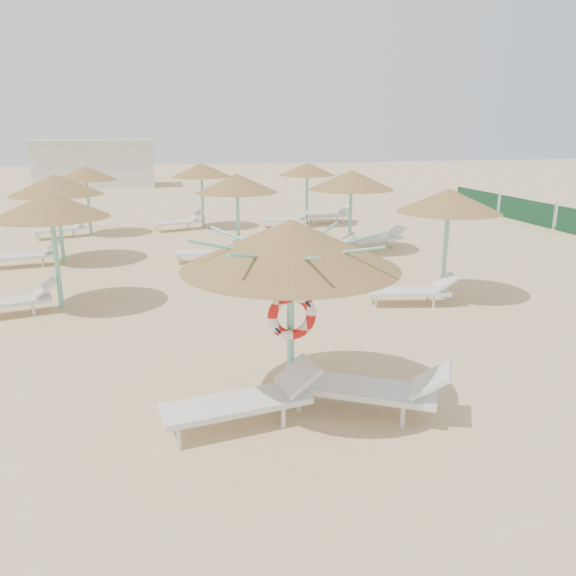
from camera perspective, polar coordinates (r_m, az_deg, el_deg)
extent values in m
plane|color=#D4B781|center=(9.00, 0.43, -10.60)|extent=(120.00, 120.00, 0.00)
cylinder|color=#73C8B2|center=(8.25, 0.24, -4.25)|extent=(0.11, 0.11, 2.35)
cone|color=olive|center=(7.90, 0.25, 4.49)|extent=(3.13, 3.13, 0.70)
cylinder|color=#73C8B2|center=(7.95, 0.25, 2.69)|extent=(0.20, 0.20, 0.12)
cylinder|color=#73C8B2|center=(8.10, 5.22, 4.37)|extent=(1.41, 0.04, 0.36)
cylinder|color=#73C8B2|center=(8.52, 2.81, 4.98)|extent=(1.03, 1.03, 0.36)
cylinder|color=#73C8B2|center=(8.60, -0.86, 5.10)|extent=(0.04, 1.41, 0.36)
cylinder|color=#73C8B2|center=(8.30, -3.99, 4.68)|extent=(1.03, 1.03, 0.36)
cylinder|color=#73C8B2|center=(7.78, -4.93, 3.89)|extent=(1.41, 0.04, 0.36)
cylinder|color=#73C8B2|center=(7.32, -2.71, 3.18)|extent=(1.03, 1.03, 0.36)
cylinder|color=#73C8B2|center=(7.23, 1.57, 3.02)|extent=(0.04, 1.41, 0.36)
cylinder|color=#73C8B2|center=(7.56, 4.90, 3.55)|extent=(1.03, 1.03, 0.36)
torus|color=red|center=(8.08, 0.41, -2.86)|extent=(0.72, 0.15, 0.72)
cylinder|color=silver|center=(7.65, -11.04, -14.76)|extent=(0.06, 0.06, 0.30)
cylinder|color=silver|center=(8.11, -11.83, -12.90)|extent=(0.06, 0.06, 0.30)
cylinder|color=silver|center=(8.00, -0.47, -12.98)|extent=(0.06, 0.06, 0.30)
cylinder|color=silver|center=(8.44, -1.87, -11.33)|extent=(0.06, 0.06, 0.30)
cube|color=silver|center=(7.96, -5.28, -11.61)|extent=(2.14, 0.99, 0.09)
cube|color=silver|center=(8.13, 0.95, -8.90)|extent=(0.62, 0.73, 0.39)
cylinder|color=silver|center=(8.39, 1.07, -11.47)|extent=(0.07, 0.07, 0.31)
cylinder|color=silver|center=(8.88, 2.06, -9.87)|extent=(0.07, 0.07, 0.31)
cylinder|color=silver|center=(8.17, 11.57, -12.65)|extent=(0.07, 0.07, 0.31)
cylinder|color=silver|center=(8.66, 11.94, -10.92)|extent=(0.07, 0.07, 0.31)
cube|color=silver|center=(8.38, 7.59, -10.12)|extent=(2.19, 1.66, 0.09)
cube|color=silver|center=(8.19, 14.31, -9.05)|extent=(0.80, 0.85, 0.41)
cylinder|color=#73C8B2|center=(13.82, -22.47, 2.71)|extent=(0.11, 0.11, 2.30)
cone|color=olive|center=(13.62, -23.02, 7.78)|extent=(2.55, 2.55, 0.57)
cylinder|color=#73C8B2|center=(13.65, -22.91, 6.80)|extent=(0.20, 0.20, 0.12)
cylinder|color=silver|center=(13.67, -24.44, -2.04)|extent=(0.06, 0.06, 0.28)
cylinder|color=silver|center=(14.15, -24.54, -1.47)|extent=(0.06, 0.06, 0.28)
cube|color=silver|center=(13.86, -26.83, -1.32)|extent=(1.99, 1.05, 0.08)
cube|color=silver|center=(13.81, -23.45, 0.07)|extent=(0.61, 0.70, 0.36)
cylinder|color=#73C8B2|center=(18.68, -22.14, 5.91)|extent=(0.11, 0.11, 2.30)
cone|color=olive|center=(18.53, -22.55, 9.69)|extent=(2.75, 2.75, 0.62)
cylinder|color=#73C8B2|center=(18.55, -22.47, 8.95)|extent=(0.20, 0.20, 0.12)
cylinder|color=silver|center=(18.40, -23.68, 2.39)|extent=(0.06, 0.06, 0.28)
cylinder|color=silver|center=(18.89, -23.62, 2.71)|extent=(0.06, 0.06, 0.28)
cube|color=silver|center=(18.65, -25.39, 2.92)|extent=(1.97, 0.87, 0.08)
cube|color=silver|center=(18.54, -22.87, 3.91)|extent=(0.56, 0.66, 0.36)
cylinder|color=#73C8B2|center=(23.26, -19.60, 7.92)|extent=(0.11, 0.11, 2.30)
cone|color=olive|center=(23.15, -19.88, 10.92)|extent=(2.35, 2.35, 0.53)
cylinder|color=#73C8B2|center=(23.16, -19.83, 10.36)|extent=(0.20, 0.20, 0.12)
cylinder|color=silver|center=(22.80, -24.02, 4.73)|extent=(0.06, 0.06, 0.28)
cylinder|color=silver|center=(23.28, -24.22, 4.92)|extent=(0.06, 0.06, 0.28)
cylinder|color=silver|center=(23.03, -20.71, 5.19)|extent=(0.06, 0.06, 0.28)
cylinder|color=silver|center=(23.52, -20.98, 5.36)|extent=(0.06, 0.06, 0.28)
cube|color=silver|center=(23.14, -22.22, 5.53)|extent=(2.00, 1.23, 0.08)
cube|color=silver|center=(23.27, -20.23, 6.39)|extent=(0.66, 0.73, 0.36)
cylinder|color=#73C8B2|center=(17.89, -5.10, 6.62)|extent=(0.11, 0.11, 2.30)
cone|color=olive|center=(17.73, -5.20, 10.57)|extent=(2.55, 2.55, 0.57)
cylinder|color=#73C8B2|center=(17.76, -5.18, 9.81)|extent=(0.20, 0.20, 0.12)
cylinder|color=silver|center=(17.41, -11.08, 2.74)|extent=(0.06, 0.06, 0.28)
cylinder|color=silver|center=(17.90, -10.89, 3.10)|extent=(0.06, 0.06, 0.28)
cylinder|color=silver|center=(17.30, -6.63, 2.85)|extent=(0.06, 0.06, 0.28)
cylinder|color=silver|center=(17.79, -6.57, 3.21)|extent=(0.06, 0.06, 0.28)
cube|color=silver|center=(17.54, -8.41, 3.56)|extent=(1.97, 0.91, 0.08)
cube|color=silver|center=(17.44, -5.65, 4.40)|extent=(0.57, 0.67, 0.36)
cylinder|color=#73C8B2|center=(23.81, -8.68, 8.81)|extent=(0.11, 0.11, 2.30)
cone|color=olive|center=(23.69, -8.81, 11.77)|extent=(2.49, 2.49, 0.56)
cylinder|color=#73C8B2|center=(23.71, -8.78, 11.21)|extent=(0.20, 0.20, 0.12)
cylinder|color=silver|center=(23.01, -12.85, 5.81)|extent=(0.06, 0.06, 0.28)
cylinder|color=silver|center=(23.48, -13.24, 5.98)|extent=(0.06, 0.06, 0.28)
cylinder|color=silver|center=(23.46, -9.71, 6.16)|extent=(0.06, 0.06, 0.28)
cylinder|color=silver|center=(23.92, -10.15, 6.33)|extent=(0.06, 0.06, 0.28)
cube|color=silver|center=(23.47, -11.21, 6.54)|extent=(2.00, 1.17, 0.08)
cube|color=silver|center=(23.73, -9.30, 7.32)|extent=(0.65, 0.72, 0.36)
cylinder|color=#73C8B2|center=(14.11, 15.67, 3.59)|extent=(0.11, 0.11, 2.30)
cone|color=olive|center=(13.91, 16.05, 8.55)|extent=(2.45, 2.45, 0.55)
cylinder|color=#73C8B2|center=(13.94, 15.98, 7.60)|extent=(0.20, 0.20, 0.12)
cylinder|color=silver|center=(13.12, 8.91, -1.48)|extent=(0.06, 0.06, 0.28)
cylinder|color=silver|center=(13.59, 8.53, -0.85)|extent=(0.06, 0.06, 0.28)
cylinder|color=silver|center=(13.43, 14.58, -1.40)|extent=(0.06, 0.06, 0.28)
cylinder|color=silver|center=(13.89, 14.01, -0.79)|extent=(0.06, 0.06, 0.28)
cube|color=silver|center=(13.47, 12.09, -0.39)|extent=(1.98, 0.98, 0.08)
cube|color=silver|center=(13.63, 15.62, 0.62)|extent=(0.59, 0.68, 0.36)
cylinder|color=#73C8B2|center=(19.03, 6.34, 7.14)|extent=(0.11, 0.11, 2.30)
cone|color=olive|center=(18.88, 6.45, 10.88)|extent=(2.81, 2.81, 0.63)
cylinder|color=#73C8B2|center=(18.91, 6.43, 10.14)|extent=(0.20, 0.20, 0.12)
cylinder|color=silver|center=(18.21, 0.98, 3.61)|extent=(0.06, 0.06, 0.28)
cylinder|color=silver|center=(18.70, 0.91, 3.93)|extent=(0.06, 0.06, 0.28)
cylinder|color=silver|center=(18.32, 5.21, 3.62)|extent=(0.06, 0.06, 0.28)
cylinder|color=silver|center=(18.80, 5.03, 3.94)|extent=(0.06, 0.06, 0.28)
cube|color=silver|center=(18.47, 3.43, 4.33)|extent=(1.99, 0.98, 0.08)
cube|color=silver|center=(18.51, 6.08, 5.05)|extent=(0.59, 0.68, 0.36)
cylinder|color=silver|center=(19.24, 7.38, 4.14)|extent=(0.06, 0.06, 0.28)
cylinder|color=silver|center=(19.65, 6.61, 4.42)|extent=(0.06, 0.06, 0.28)
cylinder|color=silver|center=(19.97, 10.69, 4.43)|extent=(0.06, 0.06, 0.28)
cylinder|color=silver|center=(20.37, 9.88, 4.70)|extent=(0.06, 0.06, 0.28)
cube|color=silver|center=(19.83, 8.99, 4.97)|extent=(1.99, 0.98, 0.08)
cube|color=silver|center=(20.27, 11.04, 5.79)|extent=(0.59, 0.68, 0.36)
cylinder|color=#73C8B2|center=(24.27, 1.92, 9.11)|extent=(0.11, 0.11, 2.30)
cone|color=olive|center=(24.16, 1.95, 12.01)|extent=(2.37, 2.37, 0.53)
cylinder|color=#73C8B2|center=(24.17, 1.95, 11.46)|extent=(0.20, 0.20, 0.12)
cylinder|color=silver|center=(23.50, -2.36, 6.39)|extent=(0.06, 0.06, 0.28)
cylinder|color=silver|center=(24.00, -2.38, 6.59)|extent=(0.06, 0.06, 0.28)
cylinder|color=silver|center=(23.55, 0.94, 6.43)|extent=(0.06, 0.06, 0.28)
cylinder|color=silver|center=(24.04, 0.86, 6.62)|extent=(0.06, 0.06, 0.28)
cube|color=silver|center=(23.74, -0.43, 6.94)|extent=(1.98, 0.95, 0.08)
cube|color=silver|center=(23.75, 1.64, 7.53)|extent=(0.58, 0.68, 0.36)
cylinder|color=silver|center=(24.42, 2.77, 6.75)|extent=(0.06, 0.06, 0.28)
cylinder|color=silver|center=(24.87, 2.26, 6.92)|extent=(0.06, 0.06, 0.28)
cylinder|color=silver|center=(25.04, 5.57, 6.92)|extent=(0.06, 0.06, 0.28)
cylinder|color=silver|center=(25.47, 5.03, 7.09)|extent=(0.06, 0.06, 0.28)
cube|color=silver|center=(24.97, 4.19, 7.35)|extent=(1.98, 0.95, 0.08)
cube|color=silver|center=(25.33, 5.92, 7.98)|extent=(0.58, 0.68, 0.36)
cube|color=silver|center=(43.10, -18.92, 11.72)|extent=(8.00, 4.00, 3.00)
cube|color=beige|center=(43.04, -19.12, 13.87)|extent=(8.40, 4.40, 0.25)
cube|color=#1C5431|center=(27.22, 22.98, 7.23)|extent=(0.08, 3.80, 1.00)
cylinder|color=#73C8B2|center=(25.72, 25.43, 6.63)|extent=(0.08, 0.08, 1.10)
cube|color=#1C5431|center=(30.53, 18.62, 8.47)|extent=(0.08, 3.80, 1.00)
cylinder|color=#73C8B2|center=(28.93, 20.58, 8.02)|extent=(0.08, 0.08, 1.10)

